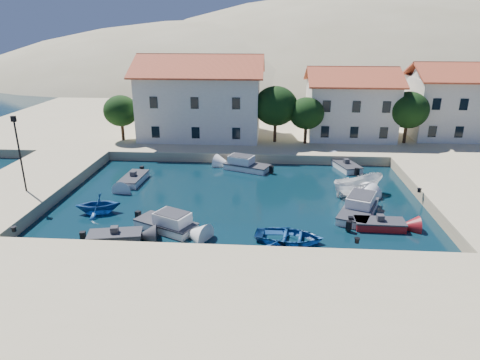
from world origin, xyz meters
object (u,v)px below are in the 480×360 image
cabin_cruiser_east (358,209)px  building_left (201,95)px  lamppost (18,147)px  cabin_cruiser_south (166,223)px  building_mid (350,102)px  boat_east (357,194)px  rowboat_south (289,241)px  building_right (450,99)px

cabin_cruiser_east → building_left: bearing=59.1°
lamppost → cabin_cruiser_south: (12.62, -4.17, -4.28)m
building_mid → cabin_cruiser_east: (-2.63, -21.65, -4.75)m
cabin_cruiser_south → cabin_cruiser_east: size_ratio=0.84×
cabin_cruiser_east → boat_east: size_ratio=1.23×
rowboat_south → boat_east: boat_east is taller
building_left → cabin_cruiser_south: 24.80m
building_right → cabin_cruiser_east: building_right is taller
cabin_cruiser_east → boat_east: 4.45m
cabin_cruiser_east → rowboat_south: bearing=153.0°
building_mid → building_right: building_right is taller
building_left → lamppost: (-11.50, -20.00, -1.18)m
building_left → cabin_cruiser_south: building_left is taller
cabin_cruiser_south → cabin_cruiser_east: same height
building_left → lamppost: size_ratio=2.36×
building_right → boat_east: building_right is taller
building_left → rowboat_south: size_ratio=3.19×
lamppost → rowboat_south: bearing=-14.1°
building_mid → building_right: 12.04m
building_mid → cabin_cruiser_south: bearing=-123.8°
rowboat_south → boat_east: bearing=-27.4°
building_right → rowboat_south: bearing=-126.3°
lamppost → rowboat_south: lamppost is taller
building_left → lamppost: 23.10m
rowboat_south → cabin_cruiser_east: bearing=-42.3°
building_mid → building_right: (12.00, 1.00, 0.25)m
building_right → boat_east: size_ratio=1.97×
lamppost → rowboat_south: 22.54m
building_left → boat_east: 23.66m
cabin_cruiser_south → boat_east: (14.99, 7.88, -0.48)m
building_left → cabin_cruiser_east: (15.37, -20.65, -5.46)m
building_right → lamppost: 46.98m
building_left → building_right: building_left is taller
cabin_cruiser_south → lamppost: bearing=-171.7°
cabin_cruiser_east → cabin_cruiser_south: bearing=126.3°
lamppost → cabin_cruiser_south: 13.96m
rowboat_south → boat_east: 11.01m
rowboat_south → building_right: bearing=-29.2°
building_right → building_left: bearing=-176.2°
building_right → lamppost: building_right is taller
building_left → rowboat_south: building_left is taller
building_mid → cabin_cruiser_east: bearing=-96.9°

